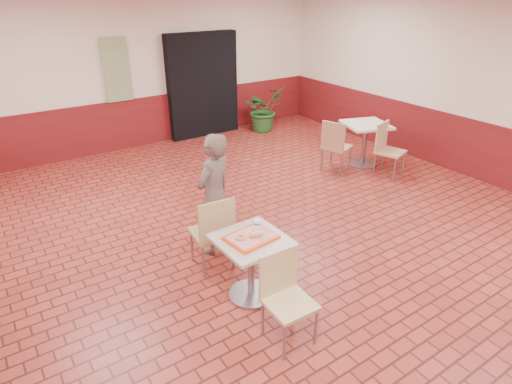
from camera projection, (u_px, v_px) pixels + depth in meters
room_shell at (308, 139)px, 4.84m from camera, size 8.01×10.01×3.01m
wainscot_band at (303, 216)px, 5.28m from camera, size 8.00×10.00×1.00m
corridor_doorway at (203, 86)px, 9.26m from camera, size 1.60×0.22×2.20m
promo_poster at (116, 70)px, 8.18m from camera, size 0.50×0.03×1.20m
main_table at (251, 258)px, 4.49m from camera, size 0.69×0.69×0.73m
chair_main_front at (285, 293)px, 3.95m from camera, size 0.43×0.43×0.91m
chair_main_back at (214, 230)px, 4.92m from camera, size 0.48×0.48×0.95m
customer at (214, 195)px, 5.18m from camera, size 0.67×0.57×1.55m
serving_tray at (251, 237)px, 4.38m from camera, size 0.49×0.38×0.03m
ring_donut at (240, 237)px, 4.32m from camera, size 0.12×0.12×0.03m
long_john_donut at (256, 235)px, 4.35m from camera, size 0.16×0.10×0.05m
paper_cup at (257, 223)px, 4.51m from camera, size 0.07×0.07×0.09m
second_table at (365, 137)px, 7.88m from camera, size 0.76×0.76×0.80m
chair_second_left at (335, 144)px, 7.57m from camera, size 0.56×0.56×0.95m
chair_second_front at (387, 147)px, 7.46m from camera, size 0.54×0.54×0.94m
potted_plant at (263, 109)px, 9.80m from camera, size 1.06×0.97×1.00m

